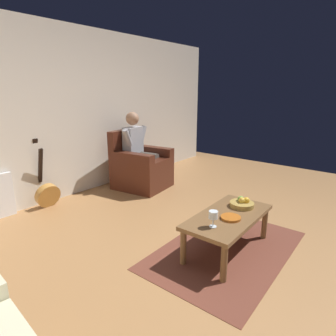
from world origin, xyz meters
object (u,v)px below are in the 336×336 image
at_px(coffee_table, 228,220).
at_px(fruit_bowl, 242,203).
at_px(guitar, 47,192).
at_px(decorative_dish, 231,218).
at_px(person_seated, 139,148).
at_px(wine_glass_near, 213,216).
at_px(armchair, 140,168).

relative_size(coffee_table, fruit_bowl, 4.17).
bearing_deg(coffee_table, guitar, -77.09).
bearing_deg(fruit_bowl, decorative_dish, 7.98).
distance_m(guitar, fruit_bowl, 2.69).
bearing_deg(guitar, person_seated, 164.63).
bearing_deg(wine_glass_near, person_seated, -119.28).
relative_size(armchair, person_seated, 0.76).
xyz_separation_m(person_seated, wine_glass_near, (1.20, 2.14, -0.18)).
xyz_separation_m(armchair, wine_glass_near, (1.20, 2.12, 0.17)).
bearing_deg(armchair, coffee_table, 58.74).
bearing_deg(decorative_dish, armchair, -113.50).
height_order(armchair, guitar, same).
xyz_separation_m(wine_glass_near, fruit_bowl, (-0.61, -0.00, -0.07)).
height_order(armchair, wine_glass_near, armchair).
bearing_deg(decorative_dish, coffee_table, -137.86).
xyz_separation_m(armchair, decorative_dish, (0.94, 2.17, 0.07)).
relative_size(coffee_table, guitar, 1.10).
bearing_deg(person_seated, decorative_dish, 58.01).
bearing_deg(wine_glass_near, coffee_table, -177.91).
distance_m(coffee_table, decorative_dish, 0.11).
height_order(armchair, fruit_bowl, armchair).
distance_m(person_seated, wine_glass_near, 2.45).
bearing_deg(decorative_dish, wine_glass_near, -10.70).
distance_m(person_seated, coffee_table, 2.32).
bearing_deg(guitar, decorative_dish, 101.20).
distance_m(armchair, coffee_table, 2.28).
height_order(fruit_bowl, decorative_dish, fruit_bowl).
bearing_deg(person_seated, coffee_table, 58.95).
relative_size(person_seated, coffee_table, 1.18).
relative_size(wine_glass_near, decorative_dish, 0.79).
bearing_deg(decorative_dish, person_seated, -113.29).
relative_size(coffee_table, decorative_dish, 5.48).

